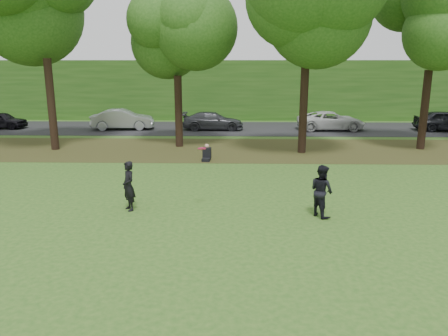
% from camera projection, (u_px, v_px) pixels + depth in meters
% --- Properties ---
extents(ground, '(120.00, 120.00, 0.00)m').
position_uv_depth(ground, '(224.00, 240.00, 12.35)').
color(ground, '#28531A').
rests_on(ground, ground).
extents(leaf_litter, '(60.00, 7.00, 0.01)m').
position_uv_depth(leaf_litter, '(230.00, 150.00, 24.97)').
color(leaf_litter, '#402E16').
rests_on(leaf_litter, ground).
extents(street, '(70.00, 7.00, 0.02)m').
position_uv_depth(street, '(231.00, 128.00, 32.73)').
color(street, black).
rests_on(street, ground).
extents(far_hedge, '(70.00, 3.00, 5.00)m').
position_uv_depth(far_hedge, '(232.00, 90.00, 37.96)').
color(far_hedge, '#224E16').
rests_on(far_hedge, ground).
extents(player_left, '(0.68, 0.74, 1.70)m').
position_uv_depth(player_left, '(129.00, 186.00, 14.67)').
color(player_left, black).
rests_on(player_left, ground).
extents(player_right, '(0.99, 1.05, 1.72)m').
position_uv_depth(player_right, '(322.00, 191.00, 14.11)').
color(player_right, black).
rests_on(player_right, ground).
extents(parked_cars, '(36.75, 2.65, 1.48)m').
position_uv_depth(parked_cars, '(249.00, 120.00, 31.87)').
color(parked_cars, black).
rests_on(parked_cars, street).
extents(frisbee, '(0.38, 0.36, 0.17)m').
position_uv_depth(frisbee, '(202.00, 149.00, 14.29)').
color(frisbee, '#FC1566').
rests_on(frisbee, ground).
extents(seated_person, '(0.46, 0.76, 0.83)m').
position_uv_depth(seated_person, '(207.00, 154.00, 22.25)').
color(seated_person, black).
rests_on(seated_person, ground).
extents(tree_line, '(55.30, 7.90, 12.31)m').
position_uv_depth(tree_line, '(224.00, 4.00, 23.04)').
color(tree_line, black).
rests_on(tree_line, ground).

